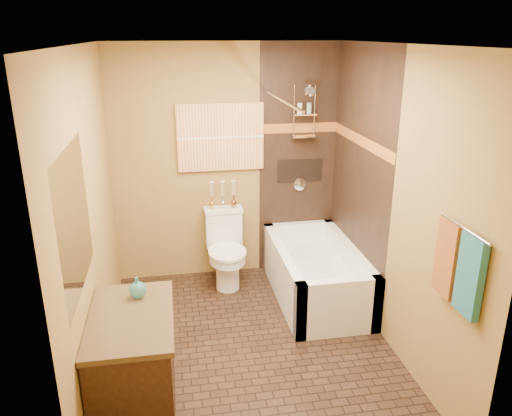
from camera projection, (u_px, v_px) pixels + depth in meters
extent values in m
plane|color=black|center=(251.00, 347.00, 4.33)|extent=(3.00, 3.00, 0.00)
cube|color=olive|center=(91.00, 221.00, 3.71)|extent=(0.02, 3.00, 2.50)
cube|color=olive|center=(394.00, 203.00, 4.11)|extent=(0.02, 3.00, 2.50)
cube|color=olive|center=(227.00, 165.00, 5.30)|extent=(2.40, 0.02, 2.50)
cube|color=olive|center=(299.00, 311.00, 2.52)|extent=(2.40, 0.02, 2.50)
plane|color=silver|center=(249.00, 44.00, 3.49)|extent=(3.00, 3.00, 0.00)
cube|color=black|center=(298.00, 162.00, 5.42)|extent=(0.85, 0.01, 2.50)
cube|color=black|center=(359.00, 178.00, 4.80)|extent=(0.01, 1.50, 2.50)
cube|color=brown|center=(299.00, 128.00, 5.29)|extent=(0.85, 0.01, 0.10)
cube|color=brown|center=(360.00, 140.00, 4.68)|extent=(0.01, 1.50, 0.10)
cube|color=black|center=(300.00, 171.00, 5.45)|extent=(0.50, 0.01, 0.25)
cylinder|color=silver|center=(306.00, 85.00, 5.02)|extent=(0.02, 0.26, 0.02)
cylinder|color=silver|center=(310.00, 91.00, 4.90)|extent=(0.11, 0.11, 0.09)
cylinder|color=silver|center=(300.00, 184.00, 5.49)|extent=(0.14, 0.02, 0.14)
cylinder|color=silver|center=(280.00, 99.00, 4.42)|extent=(0.03, 1.55, 0.03)
cylinder|color=silver|center=(463.00, 227.00, 3.06)|extent=(0.02, 0.55, 0.02)
cube|color=#1E5C67|center=(470.00, 276.00, 3.03)|extent=(0.05, 0.22, 0.52)
cube|color=brown|center=(447.00, 258.00, 3.27)|extent=(0.05, 0.22, 0.52)
cube|color=orange|center=(221.00, 137.00, 5.17)|extent=(0.90, 0.04, 0.70)
cube|color=white|center=(75.00, 221.00, 3.02)|extent=(0.01, 1.00, 0.90)
cube|color=white|center=(339.00, 308.00, 4.41)|extent=(0.80, 0.10, 0.55)
cube|color=white|center=(298.00, 245.00, 5.71)|extent=(0.80, 0.10, 0.55)
cube|color=white|center=(282.00, 275.00, 5.01)|extent=(0.10, 1.50, 0.55)
cube|color=white|center=(349.00, 270.00, 5.12)|extent=(0.10, 1.50, 0.55)
cube|color=white|center=(316.00, 281.00, 5.10)|extent=(0.64, 1.34, 0.35)
cube|color=white|center=(224.00, 228.00, 5.42)|extent=(0.39, 0.18, 0.39)
cube|color=white|center=(223.00, 210.00, 5.35)|extent=(0.41, 0.20, 0.04)
cylinder|color=white|center=(228.00, 272.00, 5.26)|extent=(0.24, 0.24, 0.39)
cylinder|color=white|center=(227.00, 257.00, 5.20)|extent=(0.38, 0.38, 0.10)
cylinder|color=white|center=(227.00, 252.00, 5.18)|extent=(0.40, 0.40, 0.03)
cube|color=black|center=(134.00, 369.00, 3.44)|extent=(0.53, 0.87, 0.77)
cube|color=black|center=(131.00, 318.00, 3.31)|extent=(0.56, 0.91, 0.04)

